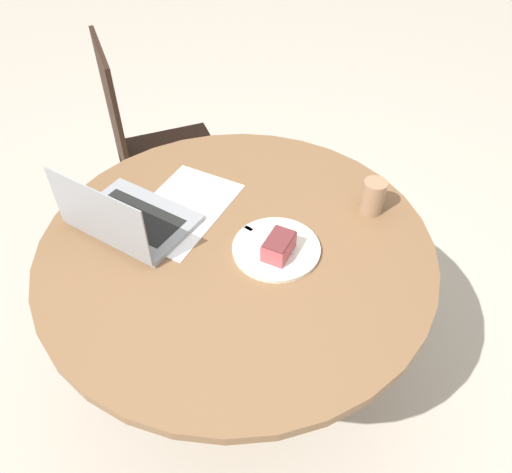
{
  "coord_description": "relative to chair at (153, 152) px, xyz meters",
  "views": [
    {
      "loc": [
        -0.49,
        -0.86,
        1.74
      ],
      "look_at": [
        0.04,
        -0.04,
        0.78
      ],
      "focal_mm": 35.0,
      "sensor_mm": 36.0,
      "label": 1
    }
  ],
  "objects": [
    {
      "name": "chair",
      "position": [
        0.0,
        0.0,
        0.0
      ],
      "size": [
        0.5,
        0.5,
        0.98
      ],
      "rotation": [
        0.0,
        0.0,
        4.51
      ],
      "color": "black",
      "rests_on": "ground_plane"
    },
    {
      "name": "coffee_glass",
      "position": [
        0.31,
        -0.97,
        0.29
      ],
      "size": [
        0.07,
        0.07,
        0.11
      ],
      "color": "#997556",
      "rests_on": "dining_table"
    },
    {
      "name": "plate",
      "position": [
        -0.02,
        -0.96,
        0.24
      ],
      "size": [
        0.25,
        0.25,
        0.01
      ],
      "color": "silver",
      "rests_on": "dining_table"
    },
    {
      "name": "fork",
      "position": [
        -0.03,
        -0.9,
        0.25
      ],
      "size": [
        0.07,
        0.17,
        0.0
      ],
      "rotation": [
        0.0,
        0.0,
        8.19
      ],
      "color": "silver",
      "rests_on": "plate"
    },
    {
      "name": "laptop",
      "position": [
        -0.33,
        -0.65,
        0.27
      ],
      "size": [
        0.36,
        0.41,
        0.21
      ],
      "rotation": [
        0.0,
        0.0,
        5.15
      ],
      "color": "gray",
      "rests_on": "dining_table"
    },
    {
      "name": "paper_document",
      "position": [
        -0.17,
        -0.66,
        0.24
      ],
      "size": [
        0.44,
        0.39,
        0.0
      ],
      "rotation": [
        0.0,
        0.0,
        0.52
      ],
      "color": "white",
      "rests_on": "dining_table"
    },
    {
      "name": "dining_table",
      "position": [
        -0.1,
        -0.87,
        0.08
      ],
      "size": [
        1.12,
        1.12,
        0.74
      ],
      "color": "brown",
      "rests_on": "ground_plane"
    },
    {
      "name": "cake_slice",
      "position": [
        -0.03,
        -0.98,
        0.28
      ],
      "size": [
        0.12,
        0.11,
        0.06
      ],
      "rotation": [
        0.0,
        0.0,
        3.68
      ],
      "color": "#B74C51",
      "rests_on": "plate"
    },
    {
      "name": "ground_plane",
      "position": [
        -0.1,
        -0.87,
        -0.5
      ],
      "size": [
        12.0,
        12.0,
        0.0
      ],
      "primitive_type": "plane",
      "color": "#B7AD9E"
    }
  ]
}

